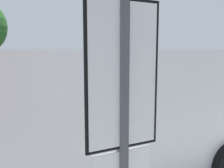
{
  "coord_description": "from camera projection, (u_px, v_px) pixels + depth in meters",
  "views": [
    {
      "loc": [
        0.48,
        -7.08,
        2.19
      ],
      "look_at": [
        3.32,
        -0.7,
        1.23
      ],
      "focal_mm": 39.15,
      "sensor_mm": 36.0,
      "label": 1
    }
  ],
  "objects": [
    {
      "name": "car_silver_approaching",
      "position": [
        8.0,
        84.0,
        9.95
      ],
      "size": [
        4.44,
        2.47,
        1.69
      ],
      "color": "#B7BABF",
      "rests_on": "ground_plane"
    },
    {
      "name": "lane_marking_centre",
      "position": [
        94.0,
        120.0,
        7.72
      ],
      "size": [
        28.0,
        0.16,
        0.01
      ],
      "primitive_type": "cube",
      "color": "#E0D14C"
    },
    {
      "name": "speed_limit_sign",
      "position": [
        123.0,
        115.0,
        1.63
      ],
      "size": [
        0.54,
        0.06,
        2.52
      ],
      "color": "#4C4C51",
      "rests_on": "ground_plane"
    },
    {
      "name": "white_van",
      "position": [
        100.0,
        109.0,
        3.9
      ],
      "size": [
        5.27,
        2.41,
        2.2
      ],
      "color": "white",
      "rests_on": "ground_plane"
    }
  ]
}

